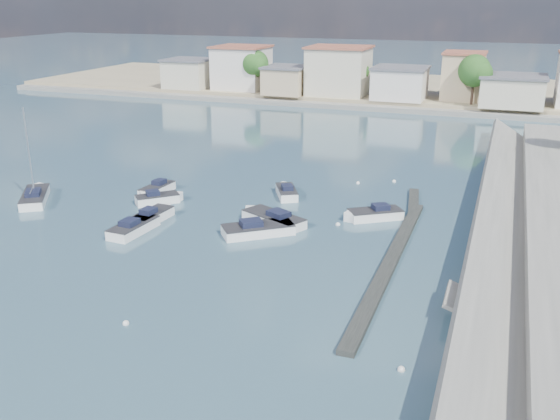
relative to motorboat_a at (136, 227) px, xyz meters
The scene contains 16 objects.
ground 33.70m from the motorboat_a, 66.19° to the left, with size 400.00×400.00×0.00m, color #2A4455.
breakwater 20.81m from the motorboat_a, ahead, with size 2.00×31.02×0.35m.
far_shore_land 83.94m from the motorboat_a, 80.67° to the left, with size 160.00×40.00×1.40m, color gray.
far_shore_quay 63.30m from the motorboat_a, 77.59° to the left, with size 160.00×2.50×0.80m, color slate.
far_town 72.12m from the motorboat_a, 70.25° to the left, with size 113.01×12.80×8.35m.
shore_trees 63.16m from the motorboat_a, 69.58° to the left, with size 74.56×38.32×7.92m.
motorboat_a is the anchor object (origin of this frame).
motorboat_b 7.40m from the motorboat_a, 105.42° to the left, with size 3.90×3.83×1.48m.
motorboat_c 11.16m from the motorboat_a, 30.68° to the left, with size 6.23×4.43×1.48m.
motorboat_d 19.85m from the motorboat_a, 28.82° to the left, with size 4.81×4.10×1.48m.
motorboat_e 2.85m from the motorboat_a, 90.89° to the left, with size 2.07×4.90×1.48m.
motorboat_f 15.57m from the motorboat_a, 57.85° to the left, with size 3.34×4.42×1.48m.
motorboat_g 10.07m from the motorboat_a, 111.67° to the left, with size 1.91×4.66×1.48m.
motorboat_h 10.26m from the motorboat_a, 17.10° to the left, with size 5.84×5.23×1.48m.
sailboat 13.76m from the motorboat_a, 164.16° to the left, with size 5.10×6.23×9.00m.
mooring_buoys 17.94m from the motorboat_a, 15.05° to the left, with size 19.28×34.94×0.39m.
Camera 1 is at (13.64, -31.12, 18.22)m, focal length 40.00 mm.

